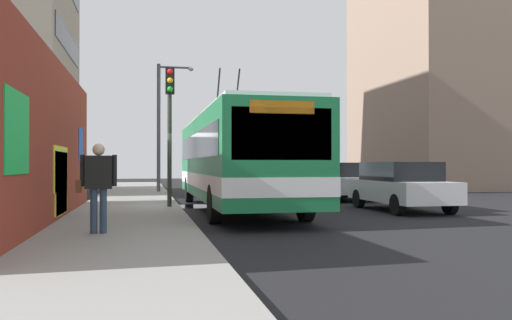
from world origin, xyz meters
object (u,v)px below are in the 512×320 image
object	(u,v)px
city_bus	(235,157)
traffic_light	(170,113)
parked_car_white	(401,185)
pedestrian_near_wall	(98,180)
parked_car_silver	(339,180)
parked_car_dark_gray	(303,177)
street_lamp	(163,118)

from	to	relation	value
city_bus	traffic_light	world-z (taller)	city_bus
city_bus	parked_car_white	bearing A→B (deg)	-105.06
pedestrian_near_wall	traffic_light	bearing A→B (deg)	-14.78
parked_car_silver	pedestrian_near_wall	bearing A→B (deg)	139.88
parked_car_white	parked_car_dark_gray	xyz separation A→B (m)	(10.95, 0.00, -0.00)
parked_car_silver	pedestrian_near_wall	distance (m)	14.01
city_bus	pedestrian_near_wall	bearing A→B (deg)	149.49
parked_car_silver	city_bus	bearing A→B (deg)	129.04
parked_car_white	pedestrian_near_wall	distance (m)	10.37
parked_car_white	traffic_light	distance (m)	7.80
city_bus	street_lamp	size ratio (longest dim) A/B	1.93
parked_car_silver	parked_car_dark_gray	size ratio (longest dim) A/B	1.01
parked_car_white	city_bus	bearing A→B (deg)	74.94
parked_car_dark_gray	street_lamp	world-z (taller)	street_lamp
parked_car_dark_gray	parked_car_white	bearing A→B (deg)	-180.00
parked_car_silver	street_lamp	distance (m)	9.62
parked_car_silver	traffic_light	distance (m)	8.85
parked_car_dark_gray	city_bus	bearing A→B (deg)	151.43
parked_car_silver	street_lamp	size ratio (longest dim) A/B	0.71
pedestrian_near_wall	street_lamp	bearing A→B (deg)	-6.26
parked_car_white	pedestrian_near_wall	bearing A→B (deg)	119.44
city_bus	parked_car_white	world-z (taller)	city_bus
city_bus	parked_car_dark_gray	bearing A→B (deg)	-28.57
traffic_light	street_lamp	xyz separation A→B (m)	(9.93, -0.11, 0.71)
city_bus	parked_car_silver	world-z (taller)	city_bus
parked_car_dark_gray	pedestrian_near_wall	world-z (taller)	pedestrian_near_wall
pedestrian_near_wall	traffic_light	size ratio (longest dim) A/B	0.40
parked_car_dark_gray	street_lamp	xyz separation A→B (m)	(0.24, 7.24, 3.02)
pedestrian_near_wall	city_bus	bearing A→B (deg)	-30.51
parked_car_silver	traffic_light	world-z (taller)	traffic_light
pedestrian_near_wall	parked_car_silver	bearing A→B (deg)	-40.12
parked_car_dark_gray	street_lamp	size ratio (longest dim) A/B	0.70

